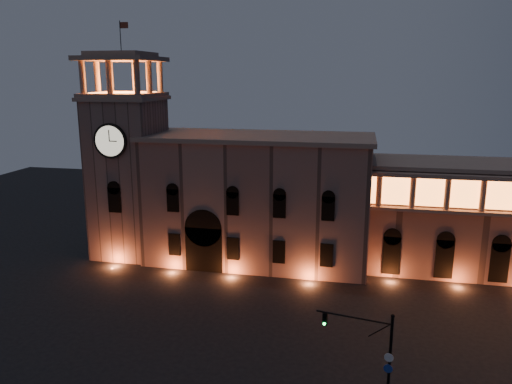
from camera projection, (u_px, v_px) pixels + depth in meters
The scene contains 4 objects.
ground at pixel (233, 339), 49.22m from camera, with size 160.00×160.00×0.00m, color black.
government_building at pixel (257, 199), 68.53m from camera, with size 30.80×12.80×17.60m.
clock_tower at pixel (128, 168), 70.44m from camera, with size 9.80×9.80×32.40m.
traffic_light at pixel (376, 359), 37.75m from camera, with size 5.97×1.49×8.32m.
Camera 1 is at (11.38, -43.19, 25.34)m, focal length 35.00 mm.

